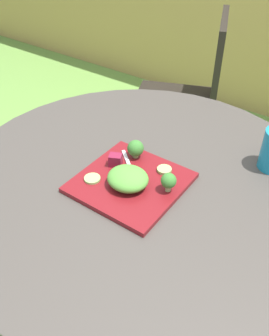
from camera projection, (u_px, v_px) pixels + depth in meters
The scene contains 11 objects.
ground_plane at pixel (137, 312), 1.49m from camera, with size 12.00×12.00×0.00m, color #669342.
patio_table at pixel (138, 225), 1.17m from camera, with size 1.07×1.07×0.73m.
patio_chair at pixel (193, 90), 1.90m from camera, with size 0.57×0.57×0.90m.
salad_plate at pixel (131, 182), 1.00m from camera, with size 0.27×0.27×0.01m, color maroon.
fork at pixel (131, 169), 1.03m from camera, with size 0.13×0.11×0.00m.
lettuce_mound at pixel (128, 178), 0.96m from camera, with size 0.11×0.10×0.05m, color #519338.
broccoli_floret_0 at pixel (135, 148), 1.06m from camera, with size 0.05×0.05×0.06m.
broccoli_floret_1 at pixel (169, 181), 0.94m from camera, with size 0.04×0.04×0.05m.
cucumber_slice_0 at pixel (92, 179), 1.00m from camera, with size 0.04×0.04×0.01m, color #8EB766.
cucumber_slice_1 at pixel (164, 170), 1.02m from camera, with size 0.04×0.04×0.01m, color #8EB766.
beet_chunk_0 at pixel (115, 160), 1.04m from camera, with size 0.04×0.03×0.04m, color maroon.
Camera 1 is at (0.46, -0.66, 1.39)m, focal length 39.01 mm.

